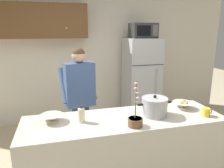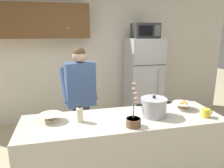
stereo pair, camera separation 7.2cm
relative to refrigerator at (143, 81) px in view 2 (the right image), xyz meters
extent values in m
cube|color=silver|center=(-0.95, 0.45, 0.45)|extent=(6.00, 0.12, 2.60)
cube|color=brown|center=(-2.15, 0.22, 1.16)|extent=(2.21, 0.34, 0.60)
sphere|color=gold|center=(-1.43, 0.05, 1.04)|extent=(0.03, 0.03, 0.03)
cube|color=beige|center=(-0.95, -1.85, -0.39)|extent=(2.20, 0.68, 0.92)
cube|color=#B7BABF|center=(0.00, 0.00, 0.00)|extent=(0.64, 0.64, 1.71)
cube|color=#333333|center=(0.00, -0.32, 0.38)|extent=(0.63, 0.01, 0.01)
cylinder|color=#B2B2B7|center=(0.18, -0.35, -0.09)|extent=(0.02, 0.02, 0.77)
cube|color=#2D2D30|center=(0.00, -0.02, 0.99)|extent=(0.48, 0.36, 0.28)
cube|color=black|center=(-0.06, -0.20, 0.99)|extent=(0.26, 0.01, 0.18)
cube|color=#59595B|center=(0.17, -0.20, 0.99)|extent=(0.11, 0.01, 0.21)
cylinder|color=#33384C|center=(-1.27, -0.96, -0.46)|extent=(0.11, 0.11, 0.79)
cylinder|color=#33384C|center=(-1.41, -0.98, -0.46)|extent=(0.11, 0.11, 0.79)
cube|color=#3F598C|center=(-1.34, -0.97, 0.25)|extent=(0.44, 0.27, 0.63)
sphere|color=#D8A884|center=(-1.34, -0.97, 0.66)|extent=(0.19, 0.19, 0.19)
sphere|color=#4C3823|center=(-1.34, -0.97, 0.68)|extent=(0.18, 0.18, 0.18)
cylinder|color=#3F598C|center=(-1.16, -0.82, 0.23)|extent=(0.14, 0.38, 0.48)
cylinder|color=#3F598C|center=(-1.56, -0.89, 0.23)|extent=(0.14, 0.38, 0.48)
cylinder|color=#ADAFB5|center=(-0.60, -1.86, 0.16)|extent=(0.28, 0.28, 0.19)
cylinder|color=#ADAFB5|center=(-0.60, -1.86, 0.26)|extent=(0.29, 0.29, 0.02)
sphere|color=black|center=(-0.60, -1.86, 0.29)|extent=(0.04, 0.04, 0.04)
cube|color=black|center=(-0.78, -1.86, 0.21)|extent=(0.06, 0.02, 0.02)
cube|color=black|center=(-0.43, -1.86, 0.21)|extent=(0.06, 0.02, 0.02)
cylinder|color=yellow|center=(-0.06, -2.02, 0.11)|extent=(0.09, 0.09, 0.10)
torus|color=yellow|center=(0.00, -2.02, 0.11)|extent=(0.06, 0.01, 0.06)
cylinder|color=white|center=(-0.17, -1.75, 0.08)|extent=(0.13, 0.13, 0.02)
cone|color=white|center=(-0.17, -1.75, 0.12)|extent=(0.24, 0.24, 0.06)
sphere|color=tan|center=(-0.21, -1.77, 0.13)|extent=(0.07, 0.07, 0.07)
sphere|color=tan|center=(-0.14, -1.71, 0.13)|extent=(0.07, 0.07, 0.07)
sphere|color=tan|center=(-0.16, -1.79, 0.13)|extent=(0.07, 0.07, 0.07)
cylinder|color=beige|center=(-1.72, -1.75, 0.08)|extent=(0.13, 0.13, 0.02)
cone|color=beige|center=(-1.72, -1.75, 0.12)|extent=(0.24, 0.24, 0.06)
cylinder|color=beige|center=(-1.42, -1.84, 0.14)|extent=(0.07, 0.07, 0.15)
cone|color=beige|center=(-1.42, -1.84, 0.23)|extent=(0.07, 0.07, 0.02)
cylinder|color=#262626|center=(-1.42, -1.84, 0.24)|extent=(0.04, 0.04, 0.02)
cylinder|color=brown|center=(-0.91, -2.07, 0.11)|extent=(0.15, 0.15, 0.09)
cylinder|color=#38281E|center=(-0.91, -2.07, 0.15)|extent=(0.14, 0.14, 0.01)
cylinder|color=#4C7238|center=(-0.91, -2.07, 0.34)|extent=(0.01, 0.02, 0.38)
ellipsoid|color=pink|center=(-0.89, -2.07, 0.32)|extent=(0.04, 0.03, 0.02)
ellipsoid|color=pink|center=(-0.90, -2.09, 0.37)|extent=(0.04, 0.03, 0.02)
ellipsoid|color=pink|center=(-0.90, -2.08, 0.42)|extent=(0.04, 0.03, 0.02)
ellipsoid|color=pink|center=(-0.92, -2.08, 0.47)|extent=(0.04, 0.03, 0.02)
ellipsoid|color=pink|center=(-0.92, -2.08, 0.51)|extent=(0.04, 0.03, 0.02)
camera|label=1|loc=(-1.63, -3.90, 1.00)|focal=34.02mm
camera|label=2|loc=(-1.56, -3.92, 1.00)|focal=34.02mm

